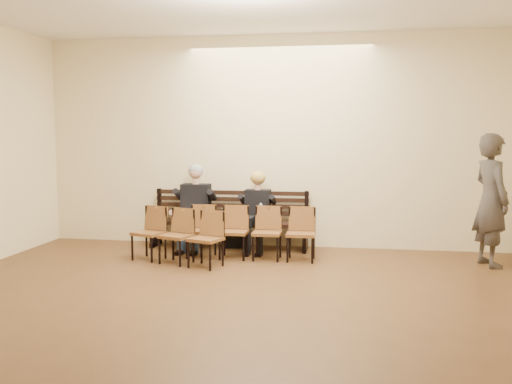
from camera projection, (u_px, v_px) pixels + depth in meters
ground at (203, 363)px, 4.73m from camera, size 10.00×10.00×0.00m
room_walls at (222, 63)px, 5.24m from camera, size 8.02×10.01×3.51m
bench at (229, 235)px, 9.40m from camera, size 2.60×0.90×0.45m
seated_man at (194, 207)px, 9.32m from camera, size 0.58×0.80×1.38m
seated_woman at (257, 215)px, 9.16m from camera, size 0.50×0.69×1.17m
laptop at (190, 216)px, 9.22m from camera, size 0.34×0.28×0.23m
water_bottle at (261, 218)px, 8.94m from camera, size 0.08×0.08×0.23m
bag at (233, 239)px, 9.50m from camera, size 0.40×0.33×0.26m
passerby at (492, 190)px, 8.07m from camera, size 0.74×0.92×2.18m
chair_row_front at (250, 233)px, 8.58m from camera, size 1.95×0.44×0.80m
chair_row_back at (176, 236)px, 8.29m from camera, size 1.50×0.88×0.80m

